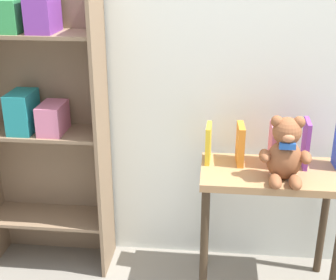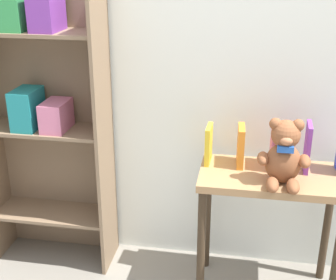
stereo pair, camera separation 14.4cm
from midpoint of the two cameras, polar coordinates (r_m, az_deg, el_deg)
name	(u,v)px [view 1 (the left image)]	position (r m, az deg, el deg)	size (l,w,h in m)	color
wall_back	(215,38)	(2.38, 4.00, 12.31)	(4.80, 0.06, 2.50)	silver
bookshelf_side	(41,112)	(2.52, -16.77, 3.25)	(0.66, 0.27, 1.57)	#7F664C
display_table	(270,193)	(2.33, 10.66, -6.42)	(0.68, 0.37, 0.67)	#9E754C
teddy_bear	(285,152)	(2.15, 12.27, -1.43)	(0.23, 0.21, 0.31)	brown
book_standing_yellow	(208,143)	(2.31, 3.17, -0.41)	(0.02, 0.13, 0.19)	gold
book_standing_orange	(240,144)	(2.30, 7.04, -0.51)	(0.03, 0.14, 0.20)	orange
book_standing_pink	(273,145)	(2.31, 10.91, -0.58)	(0.03, 0.14, 0.21)	#D17093
book_standing_purple	(306,143)	(2.32, 14.77, -0.43)	(0.02, 0.14, 0.23)	purple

